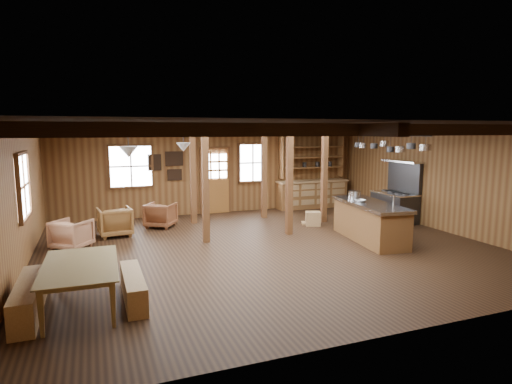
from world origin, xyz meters
The scene contains 22 objects.
room centered at (0.00, 0.00, 1.40)m, with size 10.04×9.04×2.84m.
ceiling_joists centered at (0.00, 0.18, 2.68)m, with size 9.80×8.82×0.18m.
timber_posts centered at (0.52, 2.08, 1.40)m, with size 3.95×2.35×2.80m.
back_door centered at (0.00, 4.45, 0.88)m, with size 1.02×0.08×2.15m.
window_back_left centered at (-2.60, 4.46, 1.60)m, with size 1.32×0.06×1.32m.
window_back_right centered at (1.30, 4.46, 1.60)m, with size 1.02×0.06×1.32m.
window_left centered at (-4.96, 0.50, 1.60)m, with size 0.14×1.24×1.32m.
notice_boards centered at (-1.50, 4.46, 1.64)m, with size 1.08×0.03×0.90m.
back_counter centered at (3.40, 4.20, 0.60)m, with size 2.55×0.60×2.45m.
pendant_lamps centered at (-2.25, 1.00, 2.25)m, with size 1.86×2.36×0.66m.
pot_rack centered at (3.44, 0.18, 2.29)m, with size 0.35×3.00×0.45m.
kitchen_island centered at (2.56, -0.29, 0.48)m, with size 1.19×2.59×1.20m.
step_stool centered at (2.06, 1.64, 0.20)m, with size 0.45×0.32×0.40m, color olive.
commercial_range centered at (4.65, 1.33, 0.59)m, with size 0.77×1.45×1.79m.
dining_table centered at (-3.90, -2.07, 0.34)m, with size 1.93×1.08×0.68m, color olive.
bench_wall centered at (-4.65, -2.07, 0.24)m, with size 0.33×1.75×0.48m, color olive.
bench_aisle centered at (-3.18, -2.07, 0.21)m, with size 0.29×1.56×0.43m, color olive.
armchair_a centered at (-3.22, 2.40, 0.37)m, with size 0.79×0.81×0.74m, color brown.
armchair_b centered at (-1.98, 3.01, 0.34)m, with size 0.73×0.75×0.68m, color brown.
armchair_c centered at (-4.20, 1.52, 0.34)m, with size 0.72×0.74×0.68m, color #996445.
counter_pot centered at (2.60, 0.45, 1.03)m, with size 0.31×0.31×0.18m, color silver.
bowl centered at (2.37, -0.15, 0.97)m, with size 0.25×0.25×0.06m, color silver.
Camera 1 is at (-3.69, -8.81, 2.67)m, focal length 30.00 mm.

